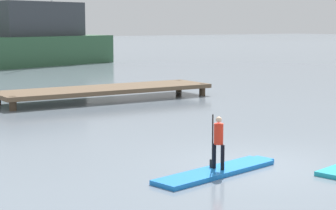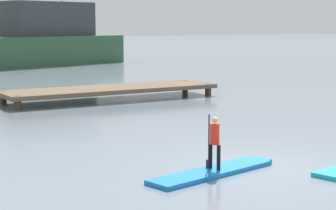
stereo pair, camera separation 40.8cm
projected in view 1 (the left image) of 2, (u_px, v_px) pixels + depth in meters
ground_plane at (261, 165)px, 14.10m from camera, size 240.00×240.00×0.00m
paddleboard_near at (218, 171)px, 13.34m from camera, size 3.53×1.37×0.10m
paddler_child_solo at (218, 140)px, 13.25m from camera, size 0.24×0.40×1.21m
fishing_boat_white_large at (23, 42)px, 46.29m from camera, size 16.55×9.12×14.43m
floating_dock at (106, 90)px, 25.89m from camera, size 9.43×2.54×0.55m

